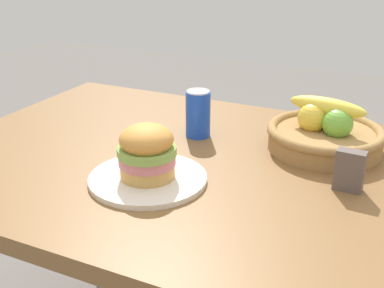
% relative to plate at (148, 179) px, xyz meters
% --- Properties ---
extents(dining_table, '(1.40, 0.90, 0.75)m').
position_rel_plate_xyz_m(dining_table, '(0.10, 0.15, -0.11)').
color(dining_table, brown).
rests_on(dining_table, ground_plane).
extents(plate, '(0.26, 0.26, 0.01)m').
position_rel_plate_xyz_m(plate, '(0.00, 0.00, 0.00)').
color(plate, silver).
rests_on(plate, dining_table).
extents(sandwich, '(0.13, 0.13, 0.12)m').
position_rel_plate_xyz_m(sandwich, '(0.00, 0.00, 0.07)').
color(sandwich, tan).
rests_on(sandwich, plate).
extents(soda_can, '(0.07, 0.07, 0.13)m').
position_rel_plate_xyz_m(soda_can, '(-0.01, 0.29, 0.06)').
color(soda_can, blue).
rests_on(soda_can, dining_table).
extents(fruit_basket, '(0.29, 0.29, 0.14)m').
position_rel_plate_xyz_m(fruit_basket, '(0.31, 0.34, 0.04)').
color(fruit_basket, '#9E7542').
rests_on(fruit_basket, dining_table).
extents(napkin_holder, '(0.06, 0.03, 0.09)m').
position_rel_plate_xyz_m(napkin_holder, '(0.40, 0.15, 0.04)').
color(napkin_holder, '#594C47').
rests_on(napkin_holder, dining_table).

